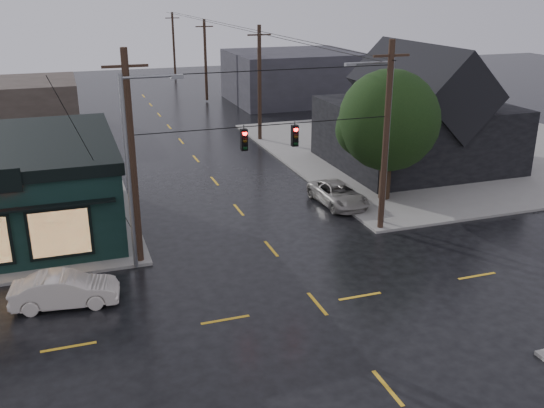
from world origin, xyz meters
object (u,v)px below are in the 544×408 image
object	(u,v)px
corner_tree	(389,121)
sedan_cream	(65,290)
utility_pole_nw	(141,263)
suv_silver	(338,194)
utility_pole_ne	(380,229)

from	to	relation	value
corner_tree	sedan_cream	xyz separation A→B (m)	(-19.05, -7.44, -4.32)
corner_tree	utility_pole_nw	world-z (taller)	corner_tree
utility_pole_nw	sedan_cream	size ratio (longest dim) A/B	2.34
utility_pole_nw	suv_silver	bearing A→B (deg)	19.60
utility_pole_ne	suv_silver	world-z (taller)	utility_pole_ne
corner_tree	sedan_cream	distance (m)	20.90
corner_tree	sedan_cream	world-z (taller)	corner_tree
utility_pole_nw	suv_silver	size ratio (longest dim) A/B	2.11
corner_tree	suv_silver	size ratio (longest dim) A/B	1.65
utility_pole_ne	utility_pole_nw	bearing A→B (deg)	180.00
utility_pole_nw	corner_tree	bearing A→B (deg)	15.26
sedan_cream	suv_silver	xyz separation A→B (m)	(15.99, 7.64, -0.05)
corner_tree	sedan_cream	size ratio (longest dim) A/B	1.83
suv_silver	utility_pole_nw	bearing A→B (deg)	-163.70
utility_pole_nw	suv_silver	xyz separation A→B (m)	(12.50, 4.45, 0.67)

